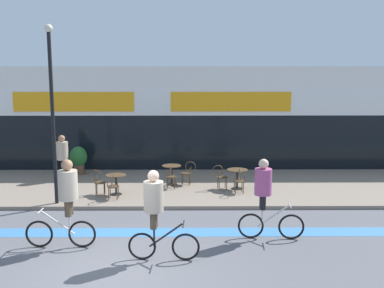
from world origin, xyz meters
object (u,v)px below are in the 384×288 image
Objects in this scene: cafe_chair_0_side at (98,180)px; cyclist_0 at (66,196)px; bistro_table_1 at (172,171)px; planter_pot at (78,159)px; cafe_chair_1_side at (188,171)px; pedestrian_near_end at (62,153)px; bistro_table_0 at (116,180)px; cafe_chair_2_side at (220,175)px; cafe_chair_1_near at (171,175)px; cyclist_1 at (156,207)px; cyclist_2 at (265,193)px; cafe_chair_0_near at (113,185)px; lamp_post at (52,103)px; bistro_table_2 at (237,175)px; cafe_chair_2_near at (239,179)px.

cafe_chair_0_side is 4.57m from cyclist_0.
bistro_table_1 is 4.37m from planter_pot.
pedestrian_near_end is at bearing -3.19° from cafe_chair_1_side.
bistro_table_0 is 3.79m from cafe_chair_2_side.
cafe_chair_0_side is 1.00× the size of cafe_chair_1_near.
cyclist_1 is 3.08m from cyclist_2.
bistro_table_1 is 0.83× the size of cafe_chair_2_side.
cyclist_2 is (2.66, -4.74, 0.63)m from cafe_chair_1_near.
cafe_chair_1_near is at bearing -31.27° from planter_pot.
cyclist_2 is (0.84, -4.69, 0.63)m from cafe_chair_2_side.
pedestrian_near_end is at bearing 40.83° from cafe_chair_0_near.
cyclist_1 is (3.58, -4.28, -2.11)m from lamp_post.
cafe_chair_0_side is 6.54m from cyclist_2.
cyclist_0 is at bearing -93.06° from cafe_chair_0_side.
cyclist_0 reaches higher than cafe_chair_1_side.
cyclist_2 reaches higher than cafe_chair_0_side.
cafe_chair_0_near is at bearing -132.98° from bistro_table_1.
cafe_chair_0_side is (-4.97, -0.75, -0.01)m from bistro_table_2.
cafe_chair_0_side is at bearing -177.03° from cafe_chair_2_side.
cafe_chair_2_side is (4.34, 0.74, 0.00)m from cafe_chair_0_side.
cafe_chair_0_side is 3.46m from cafe_chair_1_side.
cafe_chair_0_side is at bearing 116.40° from pedestrian_near_end.
cyclist_0 reaches higher than cafe_chair_0_side.
cyclist_1 is (-2.55, -6.05, 0.64)m from bistro_table_2.
cafe_chair_1_near is at bearing -53.38° from cafe_chair_0_near.
cafe_chair_1_near is 0.42× the size of cyclist_1.
bistro_table_2 is 0.42× the size of pedestrian_near_end.
cafe_chair_2_side is at bearing -87.68° from cafe_chair_1_near.
cyclist_0 is at bearing -111.97° from bistro_table_1.
bistro_table_2 is 0.85× the size of cafe_chair_2_side.
cyclist_2 is at bearing -24.77° from lamp_post.
planter_pot is 0.55× the size of cyclist_1.
cafe_chair_0_near is 1.00× the size of cafe_chair_2_side.
cyclist_2 reaches higher than cafe_chair_1_side.
cafe_chair_0_near is 0.42× the size of cyclist_2.
cafe_chair_0_near is (0.00, -0.63, 0.01)m from bistro_table_0.
cafe_chair_1_near is (1.90, 0.79, 0.01)m from bistro_table_0.
lamp_post is 2.66× the size of cyclist_2.
bistro_table_0 is 2.89m from cafe_chair_1_side.
cafe_chair_0_side is at bearing -150.63° from bistro_table_1.
cafe_chair_1_side is 1.00× the size of cafe_chair_2_near.
cafe_chair_1_near is at bearing 91.90° from cyclist_1.
cyclist_1 is at bearing -71.36° from bistro_table_0.
cafe_chair_1_side is at bearing 157.54° from pedestrian_near_end.
cafe_chair_1_near is 5.47m from cyclist_2.
cafe_chair_2_near is at bearing -80.43° from cafe_chair_0_near.
cafe_chair_1_side is 1.00× the size of cafe_chair_2_side.
cafe_chair_0_near is 1.00× the size of cafe_chair_0_side.
cyclist_1 is at bearing -90.98° from bistro_table_1.
cyclist_0 is (0.13, -4.51, 0.71)m from cafe_chair_0_side.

